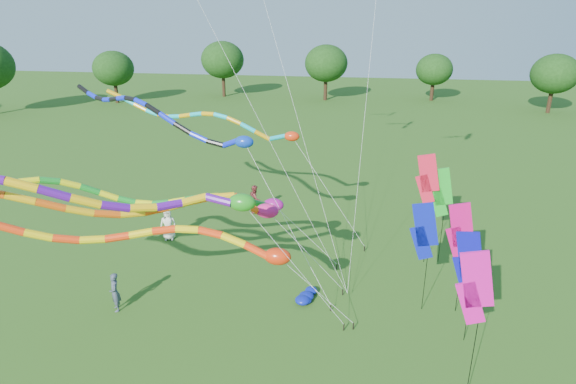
# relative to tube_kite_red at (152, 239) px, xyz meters

# --- Properties ---
(ground) EXTENTS (160.00, 160.00, 0.00)m
(ground) POSITION_rel_tube_kite_red_xyz_m (4.53, -0.63, -3.99)
(ground) COLOR #255215
(ground) RESTS_ON ground
(tree_ring) EXTENTS (118.29, 119.39, 9.73)m
(tree_ring) POSITION_rel_tube_kite_red_xyz_m (3.52, -1.73, 1.72)
(tree_ring) COLOR #382314
(tree_ring) RESTS_ON ground
(tube_kite_red) EXTENTS (14.65, 3.31, 6.24)m
(tube_kite_red) POSITION_rel_tube_kite_red_xyz_m (0.00, 0.00, 0.00)
(tube_kite_red) COLOR black
(tube_kite_red) RESTS_ON ground
(tube_kite_orange) EXTENTS (13.98, 6.41, 7.10)m
(tube_kite_orange) POSITION_rel_tube_kite_red_xyz_m (-0.41, 0.51, 1.10)
(tube_kite_orange) COLOR black
(tube_kite_orange) RESTS_ON ground
(tube_kite_purple) EXTENTS (14.39, 5.25, 8.08)m
(tube_kite_purple) POSITION_rel_tube_kite_red_xyz_m (-0.56, -1.77, 2.32)
(tube_kite_purple) COLOR black
(tube_kite_purple) RESTS_ON ground
(tube_kite_blue) EXTENTS (13.43, 5.94, 8.71)m
(tube_kite_blue) POSITION_rel_tube_kite_red_xyz_m (-1.25, 5.29, 3.25)
(tube_kite_blue) COLOR black
(tube_kite_blue) RESTS_ON ground
(tube_kite_cyan) EXTENTS (13.71, 1.69, 8.31)m
(tube_kite_cyan) POSITION_rel_tube_kite_red_xyz_m (0.06, 8.43, 2.49)
(tube_kite_cyan) COLOR black
(tube_kite_cyan) RESTS_ON ground
(tube_kite_green) EXTENTS (11.96, 4.92, 6.21)m
(tube_kite_green) POSITION_rel_tube_kite_red_xyz_m (0.25, 3.43, 0.26)
(tube_kite_green) COLOR black
(tube_kite_green) RESTS_ON ground
(banner_pole_green) EXTENTS (1.16, 0.14, 4.94)m
(banner_pole_green) POSITION_rel_tube_kite_red_xyz_m (11.11, 7.41, -0.32)
(banner_pole_green) COLOR black
(banner_pole_green) RESTS_ON ground
(banner_pole_magenta_a) EXTENTS (1.16, 0.13, 5.41)m
(banner_pole_magenta_a) POSITION_rel_tube_kite_red_xyz_m (10.77, -1.90, 0.14)
(banner_pole_magenta_a) COLOR black
(banner_pole_magenta_a) RESTS_ON ground
(banner_pole_red) EXTENTS (1.16, 0.20, 5.60)m
(banner_pole_red) POSITION_rel_tube_kite_red_xyz_m (10.41, 7.33, 0.34)
(banner_pole_red) COLOR black
(banner_pole_red) RESTS_ON ground
(banner_pole_blue_a) EXTENTS (1.16, 0.18, 4.82)m
(banner_pole_blue_a) POSITION_rel_tube_kite_red_xyz_m (9.91, 3.13, -0.43)
(banner_pole_blue_a) COLOR black
(banner_pole_blue_a) RESTS_ON ground
(banner_pole_blue_b) EXTENTS (1.11, 0.50, 4.52)m
(banner_pole_blue_b) POSITION_rel_tube_kite_red_xyz_m (11.30, 1.36, -0.74)
(banner_pole_blue_b) COLOR black
(banner_pole_blue_b) RESTS_ON ground
(banner_pole_magenta_b) EXTENTS (1.16, 0.09, 4.88)m
(banner_pole_magenta_b) POSITION_rel_tube_kite_red_xyz_m (11.28, 3.19, -0.38)
(banner_pole_magenta_b) COLOR black
(banner_pole_magenta_b) RESTS_ON ground
(blue_nylon_heap) EXTENTS (1.05, 1.28, 0.44)m
(blue_nylon_heap) POSITION_rel_tube_kite_red_xyz_m (5.20, 3.19, -3.80)
(blue_nylon_heap) COLOR #0B199A
(blue_nylon_heap) RESTS_ON ground
(person_a) EXTENTS (0.99, 0.77, 1.78)m
(person_a) POSITION_rel_tube_kite_red_xyz_m (-2.86, 7.77, -3.10)
(person_a) COLOR silver
(person_a) RESTS_ON ground
(person_b) EXTENTS (0.68, 0.74, 1.69)m
(person_b) POSITION_rel_tube_kite_red_xyz_m (-2.44, 1.07, -3.15)
(person_b) COLOR #3C4454
(person_b) RESTS_ON ground
(person_c) EXTENTS (0.77, 0.93, 1.74)m
(person_c) POSITION_rel_tube_kite_red_xyz_m (0.96, 12.28, -3.12)
(person_c) COLOR maroon
(person_c) RESTS_ON ground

